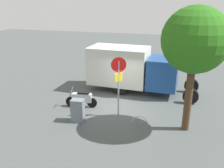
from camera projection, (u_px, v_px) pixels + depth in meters
name	position (u px, v px, depth m)	size (l,w,h in m)	color
ground_plane	(118.00, 107.00, 13.73)	(60.00, 60.00, 0.00)	#474D4C
box_truck_near	(133.00, 68.00, 15.64)	(7.14, 2.56, 2.87)	black
motorcycle	(82.00, 98.00, 13.58)	(1.81, 0.58, 1.20)	black
stop_sign	(119.00, 78.00, 11.98)	(0.71, 0.33, 3.15)	#9E9EA3
street_tree	(195.00, 41.00, 10.01)	(2.84, 2.84, 5.62)	#47301E
utility_cabinet	(78.00, 110.00, 11.96)	(0.62, 0.46, 1.16)	slate
bike_rack_hoop	(140.00, 124.00, 11.86)	(0.85, 0.85, 0.05)	#B7B7BC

